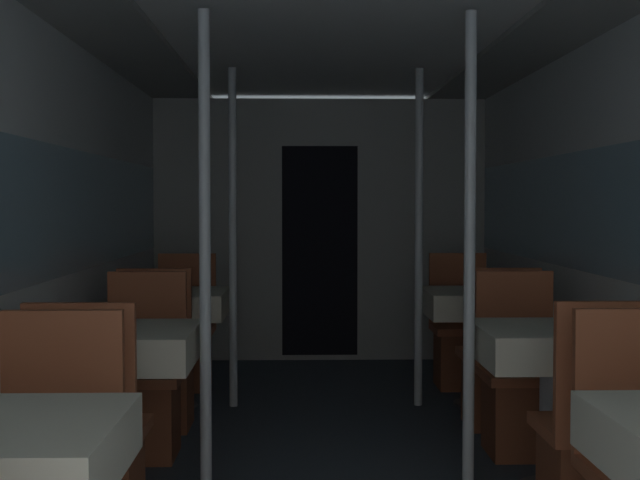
% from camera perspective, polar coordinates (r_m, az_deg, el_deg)
% --- Properties ---
extents(wall_left, '(0.05, 8.42, 2.22)m').
position_cam_1_polar(wall_left, '(4.38, -17.95, -0.38)').
color(wall_left, silver).
rests_on(wall_left, ground_plane).
extents(wall_right, '(0.05, 8.42, 2.22)m').
position_cam_1_polar(wall_right, '(4.50, 19.60, -0.34)').
color(wall_right, silver).
rests_on(wall_right, ground_plane).
extents(ceiling_panel, '(2.86, 8.42, 0.07)m').
position_cam_1_polar(ceiling_panel, '(4.30, 1.09, 14.78)').
color(ceiling_panel, white).
rests_on(ceiling_panel, wall_left).
extents(bulkhead_far, '(2.81, 0.09, 2.22)m').
position_cam_1_polar(bulkhead_far, '(7.58, -0.02, 0.62)').
color(bulkhead_far, '#A8A8A3').
rests_on(bulkhead_far, ground_plane).
extents(dining_table_left_1, '(0.69, 0.69, 0.76)m').
position_cam_1_polar(dining_table_left_1, '(4.23, -12.70, -7.14)').
color(dining_table_left_1, '#4C4C51').
rests_on(dining_table_left_1, ground_plane).
extents(chair_left_near_1, '(0.42, 0.42, 0.96)m').
position_cam_1_polar(chair_left_near_1, '(3.75, -14.45, -13.88)').
color(chair_left_near_1, brown).
rests_on(chair_left_near_1, ground_plane).
extents(chair_left_far_1, '(0.42, 0.42, 0.96)m').
position_cam_1_polar(chair_left_far_1, '(4.86, -11.28, -10.07)').
color(chair_left_far_1, brown).
rests_on(chair_left_far_1, ground_plane).
extents(support_pole_left_1, '(0.05, 0.05, 2.22)m').
position_cam_1_polar(support_pole_left_1, '(4.12, -7.37, -0.83)').
color(support_pole_left_1, silver).
rests_on(support_pole_left_1, ground_plane).
extents(dining_table_left_2, '(0.69, 0.69, 0.76)m').
position_cam_1_polar(dining_table_left_2, '(5.93, -9.39, -4.39)').
color(dining_table_left_2, '#4C4C51').
rests_on(dining_table_left_2, ground_plane).
extents(chair_left_near_2, '(0.42, 0.42, 0.96)m').
position_cam_1_polar(chair_left_near_2, '(5.41, -10.24, -8.80)').
color(chair_left_near_2, brown).
rests_on(chair_left_near_2, ground_plane).
extents(chair_left_far_2, '(0.42, 0.42, 0.96)m').
position_cam_1_polar(chair_left_far_2, '(6.55, -8.65, -6.82)').
color(chair_left_far_2, brown).
rests_on(chair_left_far_2, ground_plane).
extents(support_pole_left_2, '(0.05, 0.05, 2.22)m').
position_cam_1_polar(support_pole_left_2, '(5.85, -5.60, 0.13)').
color(support_pole_left_2, silver).
rests_on(support_pole_left_2, ground_plane).
extents(dining_table_right_1, '(0.69, 0.69, 0.76)m').
position_cam_1_polar(dining_table_right_1, '(4.31, 14.69, -6.97)').
color(dining_table_right_1, '#4C4C51').
rests_on(dining_table_right_1, ground_plane).
extents(chair_right_near_1, '(0.42, 0.42, 0.96)m').
position_cam_1_polar(chair_right_near_1, '(3.84, 17.12, -13.50)').
color(chair_right_near_1, brown).
rests_on(chair_right_near_1, ground_plane).
extents(chair_right_far_1, '(0.42, 0.42, 0.96)m').
position_cam_1_polar(chair_right_far_1, '(4.94, 12.73, -9.90)').
color(chair_right_far_1, brown).
rests_on(chair_right_far_1, ground_plane).
extents(support_pole_right_1, '(0.05, 0.05, 2.22)m').
position_cam_1_polar(support_pole_right_1, '(4.17, 9.55, -0.80)').
color(support_pole_right_1, silver).
rests_on(support_pole_right_1, ground_plane).
extents(dining_table_right_2, '(0.69, 0.69, 0.76)m').
position_cam_1_polar(dining_table_right_2, '(5.99, 10.07, -4.32)').
color(dining_table_right_2, '#4C4C51').
rests_on(dining_table_right_2, ground_plane).
extents(chair_right_near_2, '(0.42, 0.42, 0.96)m').
position_cam_1_polar(chair_right_near_2, '(5.47, 11.27, -8.67)').
color(chair_right_near_2, brown).
rests_on(chair_right_near_2, ground_plane).
extents(chair_right_far_2, '(0.42, 0.42, 0.96)m').
position_cam_1_polar(chair_right_far_2, '(6.61, 9.03, -6.75)').
color(chair_right_far_2, brown).
rests_on(chair_right_far_2, ground_plane).
extents(support_pole_right_2, '(0.05, 0.05, 2.22)m').
position_cam_1_polar(support_pole_right_2, '(5.89, 6.34, 0.14)').
color(support_pole_right_2, silver).
rests_on(support_pole_right_2, ground_plane).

